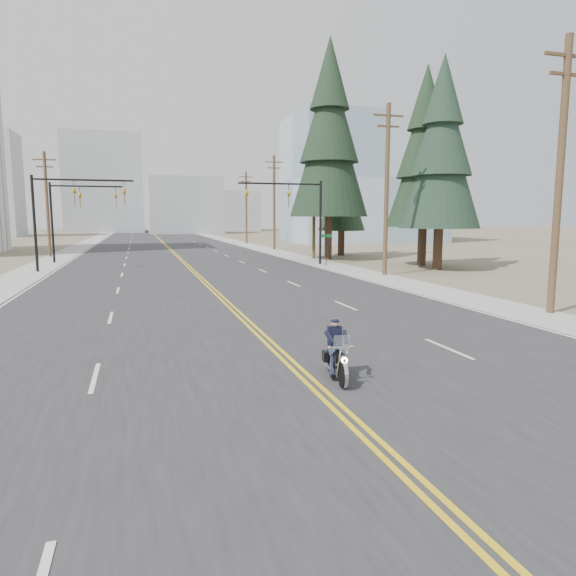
# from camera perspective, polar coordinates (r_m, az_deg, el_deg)

# --- Properties ---
(ground_plane) EXTENTS (400.00, 400.00, 0.00)m
(ground_plane) POSITION_cam_1_polar(r_m,az_deg,el_deg) (10.61, 6.41, -13.99)
(ground_plane) COLOR #776D56
(ground_plane) RESTS_ON ground
(road) EXTENTS (20.00, 200.00, 0.01)m
(road) POSITION_cam_1_polar(r_m,az_deg,el_deg) (79.27, -13.53, 4.74)
(road) COLOR #303033
(road) RESTS_ON ground
(sidewalk_left) EXTENTS (3.00, 200.00, 0.01)m
(sidewalk_left) POSITION_cam_1_polar(r_m,az_deg,el_deg) (79.54, -21.85, 4.41)
(sidewalk_left) COLOR #A5A5A0
(sidewalk_left) RESTS_ON ground
(sidewalk_right) EXTENTS (3.00, 200.00, 0.01)m
(sidewalk_right) POSITION_cam_1_polar(r_m,az_deg,el_deg) (80.65, -5.31, 4.97)
(sidewalk_right) COLOR #A5A5A0
(sidewalk_right) RESTS_ON ground
(traffic_mast_left) EXTENTS (7.10, 0.26, 7.00)m
(traffic_mast_left) POSITION_cam_1_polar(r_m,az_deg,el_deg) (41.41, -23.67, 8.54)
(traffic_mast_left) COLOR black
(traffic_mast_left) RESTS_ON ground
(traffic_mast_right) EXTENTS (7.10, 0.26, 7.00)m
(traffic_mast_right) POSITION_cam_1_polar(r_m,az_deg,el_deg) (43.04, 1.07, 9.13)
(traffic_mast_right) COLOR black
(traffic_mast_right) RESTS_ON ground
(traffic_mast_far) EXTENTS (6.10, 0.26, 7.00)m
(traffic_mast_far) POSITION_cam_1_polar(r_m,az_deg,el_deg) (49.39, -22.88, 8.28)
(traffic_mast_far) COLOR black
(traffic_mast_far) RESTS_ON ground
(street_sign) EXTENTS (0.90, 0.06, 2.62)m
(street_sign) POSITION_cam_1_polar(r_m,az_deg,el_deg) (41.79, 4.28, 4.85)
(street_sign) COLOR black
(street_sign) RESTS_ON ground
(utility_pole_a) EXTENTS (2.20, 0.30, 11.00)m
(utility_pole_a) POSITION_cam_1_polar(r_m,az_deg,el_deg) (23.71, 27.97, 11.26)
(utility_pole_a) COLOR brown
(utility_pole_a) RESTS_ON ground
(utility_pole_b) EXTENTS (2.20, 0.30, 11.50)m
(utility_pole_b) POSITION_cam_1_polar(r_m,az_deg,el_deg) (36.06, 10.91, 10.92)
(utility_pole_b) COLOR brown
(utility_pole_b) RESTS_ON ground
(utility_pole_c) EXTENTS (2.20, 0.30, 11.00)m
(utility_pole_c) POSITION_cam_1_polar(r_m,az_deg,el_deg) (49.87, 2.91, 9.85)
(utility_pole_c) COLOR brown
(utility_pole_c) RESTS_ON ground
(utility_pole_d) EXTENTS (2.20, 0.30, 11.50)m
(utility_pole_d) POSITION_cam_1_polar(r_m,az_deg,el_deg) (64.23, -1.55, 9.62)
(utility_pole_d) COLOR brown
(utility_pole_d) RESTS_ON ground
(utility_pole_e) EXTENTS (2.20, 0.30, 11.00)m
(utility_pole_e) POSITION_cam_1_polar(r_m,az_deg,el_deg) (80.77, -4.66, 9.04)
(utility_pole_e) COLOR brown
(utility_pole_e) RESTS_ON ground
(utility_pole_left) EXTENTS (2.20, 0.30, 10.50)m
(utility_pole_left) POSITION_cam_1_polar(r_m,az_deg,el_deg) (57.75, -25.19, 8.60)
(utility_pole_left) COLOR brown
(utility_pole_left) RESTS_ON ground
(glass_building) EXTENTS (24.00, 16.00, 20.00)m
(glass_building) POSITION_cam_1_polar(r_m,az_deg,el_deg) (87.04, 8.26, 11.71)
(glass_building) COLOR #9EB5CC
(glass_building) RESTS_ON ground
(haze_bldg_b) EXTENTS (18.00, 14.00, 14.00)m
(haze_bldg_b) POSITION_cam_1_polar(r_m,az_deg,el_deg) (134.63, -11.37, 8.95)
(haze_bldg_b) COLOR #ADB2B7
(haze_bldg_b) RESTS_ON ground
(haze_bldg_c) EXTENTS (16.00, 12.00, 18.00)m
(haze_bldg_c) POSITION_cam_1_polar(r_m,az_deg,el_deg) (127.00, 3.99, 10.06)
(haze_bldg_c) COLOR #B7BCC6
(haze_bldg_c) RESTS_ON ground
(haze_bldg_d) EXTENTS (20.00, 15.00, 26.00)m
(haze_bldg_d) POSITION_cam_1_polar(r_m,az_deg,el_deg) (149.58, -19.74, 10.82)
(haze_bldg_d) COLOR #ADB2B7
(haze_bldg_d) RESTS_ON ground
(haze_bldg_e) EXTENTS (14.00, 14.00, 12.00)m
(haze_bldg_e) POSITION_cam_1_polar(r_m,az_deg,el_deg) (161.69, -6.07, 8.48)
(haze_bldg_e) COLOR #B7BCC6
(haze_bldg_e) RESTS_ON ground
(motorcyclist) EXTENTS (1.08, 1.97, 1.46)m
(motorcyclist) POSITION_cam_1_polar(r_m,az_deg,el_deg) (12.63, 5.46, -6.91)
(motorcyclist) COLOR black
(motorcyclist) RESTS_ON ground
(conifer_near) EXTENTS (5.97, 5.97, 15.81)m
(conifer_near) POSITION_cam_1_polar(r_m,az_deg,el_deg) (40.95, 16.71, 14.69)
(conifer_near) COLOR #382619
(conifer_near) RESTS_ON ground
(conifer_mid) EXTENTS (6.03, 6.03, 16.08)m
(conifer_mid) POSITION_cam_1_polar(r_m,az_deg,el_deg) (44.23, 15.00, 14.42)
(conifer_mid) COLOR #382619
(conifer_mid) RESTS_ON ground
(conifer_tall) EXTENTS (7.31, 7.31, 20.30)m
(conifer_tall) POSITION_cam_1_polar(r_m,az_deg,el_deg) (49.56, 4.62, 16.74)
(conifer_tall) COLOR #382619
(conifer_tall) RESTS_ON ground
(conifer_far) EXTENTS (4.90, 4.90, 13.12)m
(conifer_far) POSITION_cam_1_polar(r_m,az_deg,el_deg) (54.61, 6.02, 11.52)
(conifer_far) COLOR #382619
(conifer_far) RESTS_ON ground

